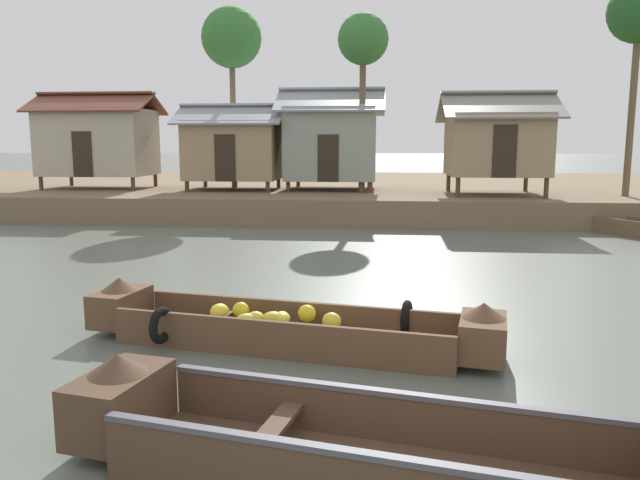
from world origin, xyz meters
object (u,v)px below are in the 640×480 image
object	(u,v)px
stilt_house_mid_left	(234,149)
palm_tree_near	(363,43)
fishing_skiff_distant	(613,222)
stilt_house_left	(98,141)
stilt_house_mid_right	(332,142)
banana_boat	(285,327)
stilt_house_right	(496,143)
palm_tree_far	(232,39)
palm_tree_mid	(639,15)
viewer_boat	(376,452)

from	to	relation	value
stilt_house_mid_left	palm_tree_near	world-z (taller)	palm_tree_near
fishing_skiff_distant	palm_tree_near	size ratio (longest dim) A/B	0.62
stilt_house_mid_left	palm_tree_near	xyz separation A→B (m)	(5.22, -0.82, 3.96)
stilt_house_left	stilt_house_mid_right	xyz separation A→B (m)	(9.78, 0.27, -0.06)
fishing_skiff_distant	stilt_house_mid_right	size ratio (longest dim) A/B	0.97
banana_boat	stilt_house_right	distance (m)	16.32
stilt_house_mid_right	palm_tree_near	distance (m)	4.12
stilt_house_left	stilt_house_mid_left	xyz separation A→B (m)	(5.83, -0.20, -0.32)
stilt_house_mid_right	palm_tree_far	size ratio (longest dim) A/B	0.57
stilt_house_left	palm_tree_mid	distance (m)	21.11
stilt_house_mid_left	stilt_house_mid_right	bearing A→B (deg)	6.80
stilt_house_mid_left	stilt_house_right	bearing A→B (deg)	-7.84
stilt_house_left	stilt_house_right	xyz separation A→B (m)	(15.99, -1.60, -0.09)
stilt_house_mid_right	palm_tree_far	bearing A→B (deg)	168.72
stilt_house_mid_left	palm_tree_mid	size ratio (longest dim) A/B	0.58
stilt_house_mid_left	palm_tree_mid	distance (m)	15.55
stilt_house_right	palm_tree_far	bearing A→B (deg)	165.44
stilt_house_left	palm_tree_mid	world-z (taller)	palm_tree_mid
stilt_house_mid_right	palm_tree_far	distance (m)	6.08
banana_boat	stilt_house_mid_right	size ratio (longest dim) A/B	1.40
fishing_skiff_distant	stilt_house_mid_right	bearing A→B (deg)	152.16
stilt_house_mid_left	palm_tree_far	bearing A→B (deg)	103.56
stilt_house_mid_left	stilt_house_mid_right	world-z (taller)	stilt_house_mid_right
fishing_skiff_distant	palm_tree_far	distance (m)	16.36
stilt_house_mid_right	palm_tree_mid	size ratio (longest dim) A/B	0.57
viewer_boat	palm_tree_mid	world-z (taller)	palm_tree_mid
fishing_skiff_distant	palm_tree_mid	world-z (taller)	palm_tree_mid
banana_boat	fishing_skiff_distant	xyz separation A→B (m)	(8.74, 12.04, 0.05)
stilt_house_right	banana_boat	bearing A→B (deg)	-109.98
viewer_boat	stilt_house_left	bearing A→B (deg)	120.20
banana_boat	stilt_house_mid_left	bearing A→B (deg)	105.68
fishing_skiff_distant	stilt_house_mid_left	bearing A→B (deg)	161.38
banana_boat	viewer_boat	size ratio (longest dim) A/B	1.06
palm_tree_near	palm_tree_mid	size ratio (longest dim) A/B	0.90
viewer_boat	palm_tree_far	xyz separation A→B (m)	(-6.26, 21.35, 6.80)
palm_tree_near	palm_tree_mid	bearing A→B (deg)	-5.30
banana_boat	fishing_skiff_distant	distance (m)	14.88
banana_boat	palm_tree_far	distance (m)	19.77
viewer_boat	stilt_house_mid_right	bearing A→B (deg)	95.55
viewer_boat	fishing_skiff_distant	world-z (taller)	fishing_skiff_distant
stilt_house_right	palm_tree_far	xyz separation A→B (m)	(-10.48, 2.72, 4.27)
banana_boat	palm_tree_mid	xyz separation A→B (m)	(10.11, 14.84, 6.92)
viewer_boat	palm_tree_far	world-z (taller)	palm_tree_far
stilt_house_mid_left	stilt_house_mid_right	distance (m)	3.99
palm_tree_mid	banana_boat	bearing A→B (deg)	-124.25
palm_tree_mid	palm_tree_near	bearing A→B (deg)	174.70
stilt_house_mid_right	palm_tree_mid	xyz separation A→B (m)	(10.80, -2.18, 4.35)
palm_tree_near	palm_tree_far	xyz separation A→B (m)	(-5.54, 2.15, 0.55)
stilt_house_left	stilt_house_mid_right	bearing A→B (deg)	1.57
palm_tree_mid	palm_tree_far	bearing A→B (deg)	168.63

